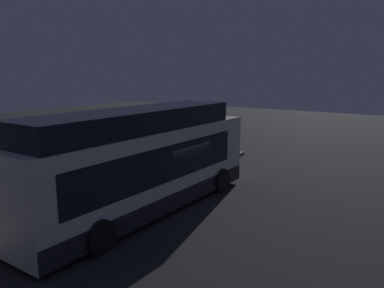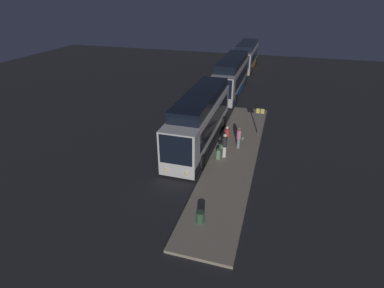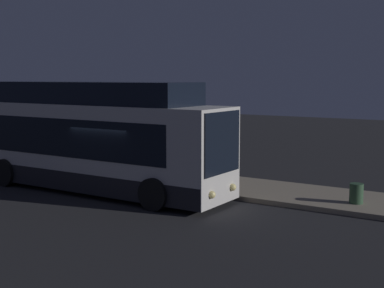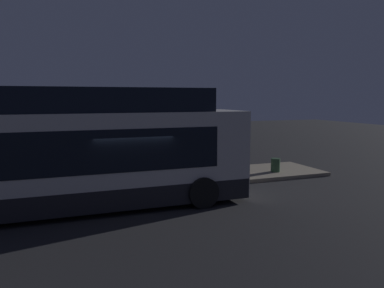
{
  "view_description": "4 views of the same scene",
  "coord_description": "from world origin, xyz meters",
  "px_view_note": "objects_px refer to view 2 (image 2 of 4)",
  "views": [
    {
      "loc": [
        -11.99,
        -9.25,
        5.38
      ],
      "look_at": [
        2.6,
        0.76,
        1.97
      ],
      "focal_mm": 35.0,
      "sensor_mm": 36.0,
      "label": 1
    },
    {
      "loc": [
        19.3,
        5.78,
        10.98
      ],
      "look_at": [
        2.6,
        0.76,
        1.97
      ],
      "focal_mm": 28.0,
      "sensor_mm": 36.0,
      "label": 2
    },
    {
      "loc": [
        12.31,
        -14.35,
        4.22
      ],
      "look_at": [
        2.6,
        0.76,
        1.97
      ],
      "focal_mm": 50.0,
      "sensor_mm": 36.0,
      "label": 3
    },
    {
      "loc": [
        -2.39,
        -12.48,
        3.73
      ],
      "look_at": [
        2.6,
        0.76,
        1.97
      ],
      "focal_mm": 35.0,
      "sensor_mm": 36.0,
      "label": 4
    }
  ],
  "objects_px": {
    "bus_lead": "(200,121)",
    "trash_bin": "(200,217)",
    "passenger_with_bags": "(227,135)",
    "suitcase": "(219,154)",
    "sign_post": "(259,118)",
    "bus_second": "(231,77)",
    "bus_third": "(246,57)",
    "passenger_waiting": "(225,144)",
    "passenger_boarding": "(239,137)"
  },
  "relations": [
    {
      "from": "bus_lead",
      "to": "bus_second",
      "type": "distance_m",
      "value": 13.9
    },
    {
      "from": "passenger_waiting",
      "to": "trash_bin",
      "type": "xyz_separation_m",
      "value": [
        7.16,
        0.17,
        -0.66
      ]
    },
    {
      "from": "passenger_with_bags",
      "to": "bus_lead",
      "type": "bearing_deg",
      "value": 111.4
    },
    {
      "from": "bus_second",
      "to": "passenger_waiting",
      "type": "xyz_separation_m",
      "value": [
        15.94,
        2.39,
        -0.67
      ]
    },
    {
      "from": "suitcase",
      "to": "trash_bin",
      "type": "distance_m",
      "value": 6.78
    },
    {
      "from": "suitcase",
      "to": "sign_post",
      "type": "height_order",
      "value": "sign_post"
    },
    {
      "from": "suitcase",
      "to": "bus_lead",
      "type": "bearing_deg",
      "value": -139.46
    },
    {
      "from": "passenger_boarding",
      "to": "trash_bin",
      "type": "xyz_separation_m",
      "value": [
        8.82,
        -0.62,
        -0.62
      ]
    },
    {
      "from": "bus_lead",
      "to": "bus_third",
      "type": "height_order",
      "value": "bus_lead"
    },
    {
      "from": "passenger_boarding",
      "to": "passenger_with_bags",
      "type": "distance_m",
      "value": 0.95
    },
    {
      "from": "passenger_with_bags",
      "to": "sign_post",
      "type": "distance_m",
      "value": 3.56
    },
    {
      "from": "bus_second",
      "to": "passenger_boarding",
      "type": "bearing_deg",
      "value": 12.55
    },
    {
      "from": "passenger_with_bags",
      "to": "passenger_waiting",
      "type": "bearing_deg",
      "value": -145.19
    },
    {
      "from": "bus_second",
      "to": "passenger_boarding",
      "type": "relative_size",
      "value": 6.8
    },
    {
      "from": "bus_second",
      "to": "bus_third",
      "type": "distance_m",
      "value": 12.99
    },
    {
      "from": "bus_lead",
      "to": "trash_bin",
      "type": "bearing_deg",
      "value": 15.57
    },
    {
      "from": "bus_second",
      "to": "suitcase",
      "type": "xyz_separation_m",
      "value": [
        16.33,
        2.08,
        -1.29
      ]
    },
    {
      "from": "bus_second",
      "to": "passenger_with_bags",
      "type": "bearing_deg",
      "value": 8.92
    },
    {
      "from": "passenger_waiting",
      "to": "suitcase",
      "type": "distance_m",
      "value": 0.8
    },
    {
      "from": "passenger_with_bags",
      "to": "trash_bin",
      "type": "distance_m",
      "value": 8.9
    },
    {
      "from": "bus_lead",
      "to": "passenger_boarding",
      "type": "distance_m",
      "value": 3.28
    },
    {
      "from": "passenger_waiting",
      "to": "bus_lead",
      "type": "bearing_deg",
      "value": 11.78
    },
    {
      "from": "bus_third",
      "to": "passenger_with_bags",
      "type": "bearing_deg",
      "value": 4.69
    },
    {
      "from": "bus_lead",
      "to": "suitcase",
      "type": "relative_size",
      "value": 11.67
    },
    {
      "from": "bus_lead",
      "to": "bus_third",
      "type": "bearing_deg",
      "value": -180.0
    },
    {
      "from": "bus_second",
      "to": "trash_bin",
      "type": "relative_size",
      "value": 18.21
    },
    {
      "from": "bus_third",
      "to": "sign_post",
      "type": "distance_m",
      "value": 24.82
    },
    {
      "from": "passenger_with_bags",
      "to": "suitcase",
      "type": "bearing_deg",
      "value": -154.54
    },
    {
      "from": "passenger_boarding",
      "to": "trash_bin",
      "type": "height_order",
      "value": "passenger_boarding"
    },
    {
      "from": "bus_third",
      "to": "sign_post",
      "type": "relative_size",
      "value": 4.63
    },
    {
      "from": "bus_second",
      "to": "passenger_waiting",
      "type": "relative_size",
      "value": 6.49
    },
    {
      "from": "bus_lead",
      "to": "sign_post",
      "type": "height_order",
      "value": "bus_lead"
    },
    {
      "from": "bus_second",
      "to": "suitcase",
      "type": "distance_m",
      "value": 16.51
    },
    {
      "from": "passenger_waiting",
      "to": "trash_bin",
      "type": "height_order",
      "value": "passenger_waiting"
    },
    {
      "from": "passenger_boarding",
      "to": "passenger_with_bags",
      "type": "height_order",
      "value": "passenger_boarding"
    },
    {
      "from": "suitcase",
      "to": "passenger_waiting",
      "type": "bearing_deg",
      "value": 141.82
    },
    {
      "from": "bus_lead",
      "to": "bus_second",
      "type": "height_order",
      "value": "bus_lead"
    },
    {
      "from": "passenger_boarding",
      "to": "suitcase",
      "type": "distance_m",
      "value": 2.41
    },
    {
      "from": "bus_third",
      "to": "trash_bin",
      "type": "xyz_separation_m",
      "value": [
        36.09,
        2.56,
        -1.24
      ]
    },
    {
      "from": "suitcase",
      "to": "sign_post",
      "type": "relative_size",
      "value": 0.41
    },
    {
      "from": "bus_second",
      "to": "suitcase",
      "type": "bearing_deg",
      "value": 7.26
    },
    {
      "from": "bus_third",
      "to": "passenger_with_bags",
      "type": "relative_size",
      "value": 6.53
    },
    {
      "from": "passenger_waiting",
      "to": "trash_bin",
      "type": "distance_m",
      "value": 7.19
    },
    {
      "from": "sign_post",
      "to": "suitcase",
      "type": "bearing_deg",
      "value": -25.16
    },
    {
      "from": "bus_second",
      "to": "bus_third",
      "type": "relative_size",
      "value": 1.1
    },
    {
      "from": "bus_second",
      "to": "passenger_with_bags",
      "type": "xyz_separation_m",
      "value": [
        14.22,
        2.23,
        -0.77
      ]
    },
    {
      "from": "suitcase",
      "to": "passenger_boarding",
      "type": "bearing_deg",
      "value": 151.94
    },
    {
      "from": "bus_lead",
      "to": "bus_second",
      "type": "relative_size",
      "value": 0.95
    },
    {
      "from": "passenger_with_bags",
      "to": "trash_bin",
      "type": "height_order",
      "value": "passenger_with_bags"
    },
    {
      "from": "bus_lead",
      "to": "passenger_waiting",
      "type": "xyz_separation_m",
      "value": [
        2.04,
        2.39,
        -0.7
      ]
    }
  ]
}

